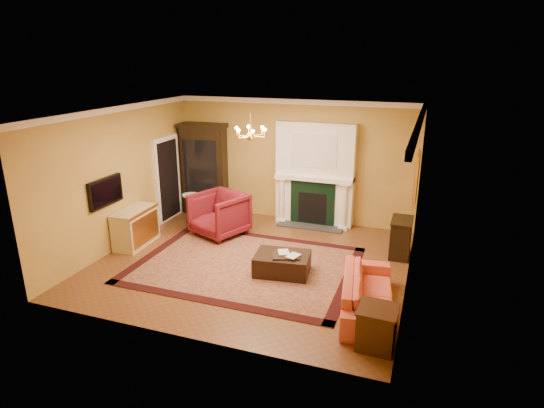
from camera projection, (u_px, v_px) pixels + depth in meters
The scene contains 26 objects.
floor at pixel (253, 262), 9.21m from camera, with size 6.00×5.50×0.02m, color brown.
ceiling at pixel (250, 111), 8.27m from camera, with size 6.00×5.50×0.02m, color white.
wall_back at pixel (293, 161), 11.21m from camera, with size 6.00×0.02×3.00m, color gold.
wall_front at pixel (176, 244), 6.27m from camera, with size 6.00×0.02×3.00m, color gold.
wall_left at pixel (121, 177), 9.70m from camera, with size 0.02×5.50×3.00m, color gold.
wall_right at pixel (414, 207), 7.78m from camera, with size 0.02×5.50×3.00m, color gold.
fireplace at pixel (315, 177), 10.95m from camera, with size 1.90×0.70×2.50m.
crown_molding at pixel (268, 110), 9.15m from camera, with size 6.00×5.50×0.12m.
doorway at pixel (168, 179), 11.35m from camera, with size 0.08×1.05×2.10m.
tv_panel at pixel (106, 192), 9.19m from camera, with size 0.09×0.95×0.58m.
gilt_mirror at pixel (416, 179), 9.00m from camera, with size 0.06×0.76×1.05m.
chandelier at pixel (251, 133), 8.40m from camera, with size 0.63×0.55×0.53m.
oriental_rug at pixel (245, 265), 9.04m from camera, with size 4.26×3.20×0.02m, color #4D1016.
china_cabinet at pixel (205, 171), 11.82m from camera, with size 1.12×0.51×2.25m, color black.
wingback_armchair at pixel (219, 212), 10.43m from camera, with size 1.07×1.00×1.10m, color maroon.
pedestal_table at pixel (191, 206), 11.24m from camera, with size 0.41×0.41×0.73m.
commode at pixel (135, 227), 9.91m from camera, with size 0.52×1.09×0.82m, color beige.
coral_sofa at pixel (368, 287), 7.35m from camera, with size 2.06×0.60×0.80m, color #D05142.
end_table at pixel (377, 329), 6.43m from camera, with size 0.51×0.51×0.59m, color #3A1B10.
console_table at pixel (401, 238), 9.37m from camera, with size 0.39×0.69×0.77m, color black.
leather_ottoman at pixel (282, 264), 8.65m from camera, with size 1.02×0.74×0.38m, color black.
ottoman_tray at pixel (286, 255), 8.50m from camera, with size 0.50×0.39×0.03m, color black.
book_a at pixel (278, 247), 8.52m from camera, with size 0.20×0.03×0.27m, color gray.
book_b at pixel (289, 248), 8.44m from camera, with size 0.20×0.02×0.27m, color gray.
topiary_left at pixel (293, 164), 10.99m from camera, with size 0.17×0.17×0.47m.
topiary_right at pixel (338, 168), 10.65m from camera, with size 0.16×0.16×0.44m.
Camera 1 is at (3.19, -7.77, 3.98)m, focal length 30.00 mm.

